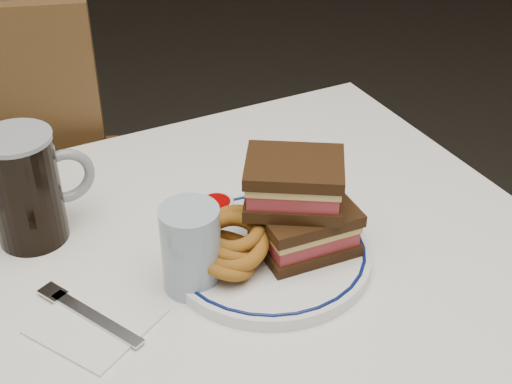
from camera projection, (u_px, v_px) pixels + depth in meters
name	position (u px, v px, depth m)	size (l,w,h in m)	color
dining_table	(130.00, 365.00, 0.97)	(1.27, 0.87, 0.75)	white
chair_far	(7.00, 195.00, 1.50)	(0.57, 0.57, 0.99)	#412815
main_plate	(269.00, 253.00, 0.99)	(0.28, 0.28, 0.02)	white
reuben_sandwich	(300.00, 205.00, 0.96)	(0.16, 0.15, 0.13)	black
onion_rings_main	(228.00, 245.00, 0.94)	(0.11, 0.11, 0.09)	#69320E
ketchup_ramekin	(216.00, 209.00, 1.04)	(0.05, 0.05, 0.03)	silver
beer_mug	(27.00, 187.00, 0.99)	(0.15, 0.10, 0.17)	black
water_glass	(191.00, 249.00, 0.92)	(0.08, 0.08, 0.12)	#8FA6B8
napkin_fork	(95.00, 319.00, 0.89)	(0.18, 0.18, 0.01)	white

